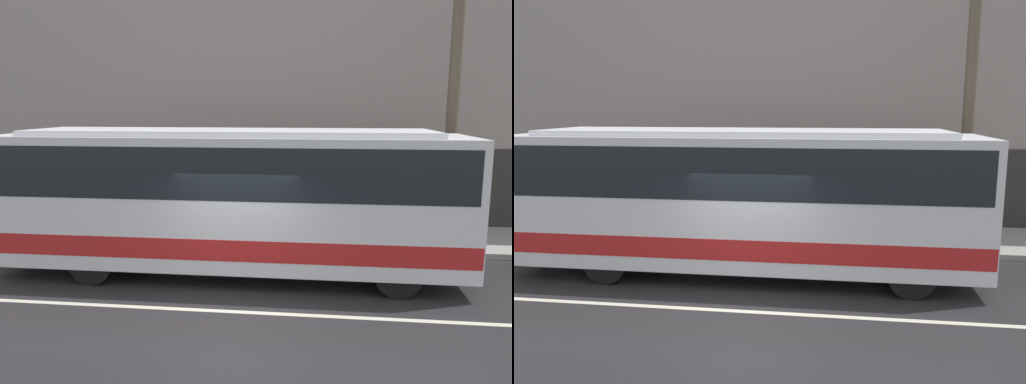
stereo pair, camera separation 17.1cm
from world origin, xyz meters
TOP-DOWN VIEW (x-y plane):
  - ground_plane at (0.00, 0.00)m, footprint 60.00×60.00m
  - sidewalk at (0.00, 5.54)m, footprint 60.00×3.08m
  - building_facade at (0.00, 7.22)m, footprint 60.00×0.35m
  - lane_stripe at (0.00, 0.00)m, footprint 54.00×0.14m
  - transit_bus at (-0.37, 2.27)m, footprint 10.53×2.61m
  - utility_pole_near at (5.05, 4.72)m, footprint 0.30×0.30m

SIDE VIEW (x-z plane):
  - ground_plane at x=0.00m, z-range 0.00..0.00m
  - lane_stripe at x=0.00m, z-range 0.00..0.01m
  - sidewalk at x=0.00m, z-range 0.00..0.15m
  - transit_bus at x=-0.37m, z-range 0.21..3.54m
  - utility_pole_near at x=5.05m, z-range 0.15..8.84m
  - building_facade at x=0.00m, z-range -0.18..10.08m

